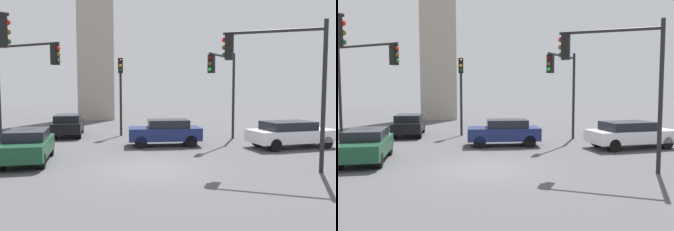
% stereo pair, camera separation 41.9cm
% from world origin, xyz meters
% --- Properties ---
extents(ground_plane, '(107.29, 107.29, 0.00)m').
position_xyz_m(ground_plane, '(0.00, 0.00, 0.00)').
color(ground_plane, '#4C4C4F').
extents(traffic_light_0, '(0.34, 0.47, 5.23)m').
position_xyz_m(traffic_light_0, '(-0.20, 9.89, 3.64)').
color(traffic_light_0, black).
rests_on(traffic_light_0, ground_plane).
extents(traffic_light_1, '(2.73, 2.83, 5.39)m').
position_xyz_m(traffic_light_1, '(5.53, 5.86, 3.83)').
color(traffic_light_1, black).
rests_on(traffic_light_1, ground_plane).
extents(traffic_light_2, '(3.51, 2.63, 5.68)m').
position_xyz_m(traffic_light_2, '(-5.47, 5.66, 4.07)').
color(traffic_light_2, black).
rests_on(traffic_light_2, ground_plane).
extents(traffic_light_3, '(3.39, 2.09, 5.73)m').
position_xyz_m(traffic_light_3, '(4.89, -1.17, 4.04)').
color(traffic_light_3, black).
rests_on(traffic_light_3, ground_plane).
extents(car_0, '(4.73, 2.22, 1.43)m').
position_xyz_m(car_0, '(8.36, 3.19, 0.77)').
color(car_0, silver).
rests_on(car_0, ground_plane).
extents(car_1, '(1.94, 4.40, 1.46)m').
position_xyz_m(car_1, '(-3.68, 10.48, 0.78)').
color(car_1, black).
rests_on(car_1, ground_plane).
extents(car_2, '(4.14, 2.14, 1.47)m').
position_xyz_m(car_2, '(1.89, 5.29, 0.78)').
color(car_2, navy).
rests_on(car_2, ground_plane).
extents(car_4, '(1.84, 4.01, 1.40)m').
position_xyz_m(car_4, '(-4.85, 2.37, 0.75)').
color(car_4, '#19472D').
rests_on(car_4, ground_plane).
extents(skyline_tower, '(3.60, 3.60, 24.06)m').
position_xyz_m(skyline_tower, '(-1.68, 23.35, 12.03)').
color(skyline_tower, '#A89E8E').
rests_on(skyline_tower, ground_plane).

